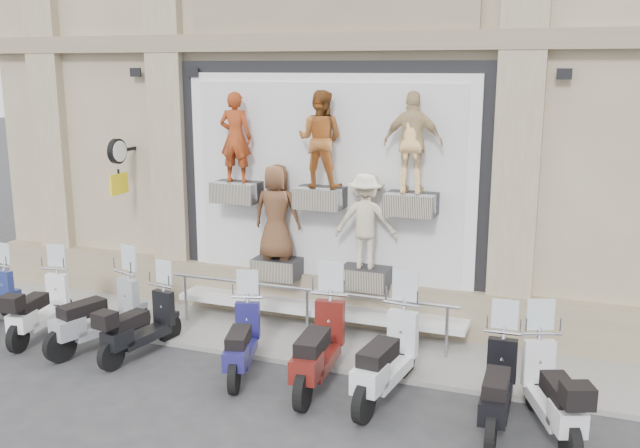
{
  "coord_description": "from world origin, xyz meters",
  "views": [
    {
      "loc": [
        4.17,
        -8.28,
        4.46
      ],
      "look_at": [
        0.26,
        1.9,
        2.04
      ],
      "focal_mm": 40.0,
      "sensor_mm": 36.0,
      "label": 1
    }
  ],
  "objects_px": {
    "guard_rail": "(307,315)",
    "clock_sign_bracket": "(118,159)",
    "scooter_i": "(554,376)",
    "scooter_h": "(498,371)",
    "scooter_d": "(140,313)",
    "scooter_c": "(98,301)",
    "scooter_g": "(387,342)",
    "scooter_f": "(318,331)",
    "scooter_b": "(39,296)",
    "scooter_e": "(241,328)"
  },
  "relations": [
    {
      "from": "scooter_d",
      "to": "scooter_i",
      "type": "height_order",
      "value": "scooter_i"
    },
    {
      "from": "scooter_d",
      "to": "clock_sign_bracket",
      "type": "bearing_deg",
      "value": 140.3
    },
    {
      "from": "scooter_c",
      "to": "scooter_g",
      "type": "bearing_deg",
      "value": 16.5
    },
    {
      "from": "scooter_b",
      "to": "scooter_h",
      "type": "height_order",
      "value": "scooter_h"
    },
    {
      "from": "scooter_e",
      "to": "scooter_f",
      "type": "height_order",
      "value": "scooter_f"
    },
    {
      "from": "guard_rail",
      "to": "scooter_c",
      "type": "bearing_deg",
      "value": -154.43
    },
    {
      "from": "scooter_c",
      "to": "scooter_i",
      "type": "distance_m",
      "value": 6.97
    },
    {
      "from": "scooter_d",
      "to": "scooter_h",
      "type": "xyz_separation_m",
      "value": [
        5.5,
        -0.29,
        0.03
      ]
    },
    {
      "from": "guard_rail",
      "to": "clock_sign_bracket",
      "type": "xyz_separation_m",
      "value": [
        -3.9,
        0.47,
        2.34
      ]
    },
    {
      "from": "scooter_c",
      "to": "scooter_i",
      "type": "height_order",
      "value": "scooter_c"
    },
    {
      "from": "scooter_d",
      "to": "scooter_f",
      "type": "distance_m",
      "value": 2.99
    },
    {
      "from": "scooter_g",
      "to": "guard_rail",
      "type": "bearing_deg",
      "value": 145.23
    },
    {
      "from": "guard_rail",
      "to": "scooter_b",
      "type": "relative_size",
      "value": 2.81
    },
    {
      "from": "scooter_e",
      "to": "clock_sign_bracket",
      "type": "bearing_deg",
      "value": 133.24
    },
    {
      "from": "clock_sign_bracket",
      "to": "scooter_c",
      "type": "height_order",
      "value": "clock_sign_bracket"
    },
    {
      "from": "guard_rail",
      "to": "scooter_f",
      "type": "distance_m",
      "value": 1.74
    },
    {
      "from": "scooter_i",
      "to": "scooter_f",
      "type": "bearing_deg",
      "value": 154.34
    },
    {
      "from": "guard_rail",
      "to": "scooter_g",
      "type": "bearing_deg",
      "value": -40.9
    },
    {
      "from": "scooter_c",
      "to": "scooter_d",
      "type": "relative_size",
      "value": 1.12
    },
    {
      "from": "scooter_f",
      "to": "scooter_c",
      "type": "bearing_deg",
      "value": 173.87
    },
    {
      "from": "scooter_f",
      "to": "scooter_g",
      "type": "distance_m",
      "value": 1.0
    },
    {
      "from": "scooter_b",
      "to": "scooter_d",
      "type": "xyz_separation_m",
      "value": [
        2.03,
        -0.06,
        -0.02
      ]
    },
    {
      "from": "clock_sign_bracket",
      "to": "scooter_e",
      "type": "distance_m",
      "value": 4.51
    },
    {
      "from": "guard_rail",
      "to": "scooter_d",
      "type": "xyz_separation_m",
      "value": [
        -2.21,
        -1.47,
        0.25
      ]
    },
    {
      "from": "scooter_e",
      "to": "scooter_g",
      "type": "bearing_deg",
      "value": -17.65
    },
    {
      "from": "clock_sign_bracket",
      "to": "scooter_c",
      "type": "distance_m",
      "value": 2.91
    },
    {
      "from": "clock_sign_bracket",
      "to": "scooter_i",
      "type": "xyz_separation_m",
      "value": [
        7.84,
        -2.2,
        -2.03
      ]
    },
    {
      "from": "guard_rail",
      "to": "clock_sign_bracket",
      "type": "distance_m",
      "value": 4.57
    },
    {
      "from": "clock_sign_bracket",
      "to": "scooter_g",
      "type": "xyz_separation_m",
      "value": [
        5.68,
        -2.01,
        -1.97
      ]
    },
    {
      "from": "scooter_f",
      "to": "scooter_i",
      "type": "height_order",
      "value": "scooter_f"
    },
    {
      "from": "guard_rail",
      "to": "scooter_f",
      "type": "relative_size",
      "value": 2.47
    },
    {
      "from": "scooter_f",
      "to": "scooter_h",
      "type": "xyz_separation_m",
      "value": [
        2.51,
        -0.25,
        -0.09
      ]
    },
    {
      "from": "scooter_b",
      "to": "scooter_e",
      "type": "relative_size",
      "value": 1.02
    },
    {
      "from": "scooter_c",
      "to": "scooter_e",
      "type": "height_order",
      "value": "scooter_c"
    },
    {
      "from": "scooter_c",
      "to": "scooter_f",
      "type": "distance_m",
      "value": 3.81
    },
    {
      "from": "scooter_d",
      "to": "scooter_f",
      "type": "xyz_separation_m",
      "value": [
        2.99,
        -0.04,
        0.12
      ]
    },
    {
      "from": "clock_sign_bracket",
      "to": "scooter_f",
      "type": "relative_size",
      "value": 0.5
    },
    {
      "from": "scooter_e",
      "to": "scooter_i",
      "type": "xyz_separation_m",
      "value": [
        4.36,
        -0.22,
        0.06
      ]
    },
    {
      "from": "guard_rail",
      "to": "scooter_c",
      "type": "relative_size",
      "value": 2.59
    },
    {
      "from": "guard_rail",
      "to": "scooter_h",
      "type": "bearing_deg",
      "value": -28.23
    },
    {
      "from": "clock_sign_bracket",
      "to": "scooter_b",
      "type": "height_order",
      "value": "clock_sign_bracket"
    },
    {
      "from": "scooter_c",
      "to": "scooter_f",
      "type": "height_order",
      "value": "scooter_f"
    },
    {
      "from": "clock_sign_bracket",
      "to": "guard_rail",
      "type": "bearing_deg",
      "value": -6.84
    },
    {
      "from": "clock_sign_bracket",
      "to": "scooter_d",
      "type": "bearing_deg",
      "value": -48.97
    },
    {
      "from": "guard_rail",
      "to": "scooter_e",
      "type": "distance_m",
      "value": 1.6
    },
    {
      "from": "clock_sign_bracket",
      "to": "scooter_d",
      "type": "relative_size",
      "value": 0.58
    },
    {
      "from": "guard_rail",
      "to": "scooter_i",
      "type": "bearing_deg",
      "value": -23.78
    },
    {
      "from": "scooter_b",
      "to": "scooter_e",
      "type": "distance_m",
      "value": 3.82
    },
    {
      "from": "clock_sign_bracket",
      "to": "scooter_f",
      "type": "height_order",
      "value": "clock_sign_bracket"
    },
    {
      "from": "guard_rail",
      "to": "scooter_h",
      "type": "height_order",
      "value": "scooter_h"
    }
  ]
}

